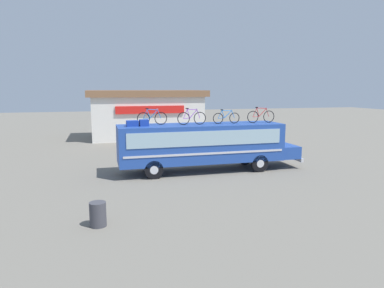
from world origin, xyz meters
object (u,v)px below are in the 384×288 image
luggage_bag_1 (132,123)px  trash_bin (98,214)px  luggage_bag_2 (144,123)px  rooftop_bicycle_3 (226,118)px  rooftop_bicycle_1 (152,118)px  bus (204,143)px  rooftop_bicycle_2 (192,118)px  rooftop_bicycle_4 (261,116)px

luggage_bag_1 → trash_bin: luggage_bag_1 is taller
luggage_bag_1 → luggage_bag_2: bearing=-7.3°
luggage_bag_2 → rooftop_bicycle_3: rooftop_bicycle_3 is taller
rooftop_bicycle_3 → rooftop_bicycle_1: bearing=175.1°
rooftop_bicycle_3 → bus: bearing=-179.5°
rooftop_bicycle_1 → rooftop_bicycle_3: (4.44, -0.38, -0.04)m
luggage_bag_2 → rooftop_bicycle_2: rooftop_bicycle_2 is taller
rooftop_bicycle_3 → rooftop_bicycle_4: 2.24m
luggage_bag_2 → bus: bearing=1.6°
bus → trash_bin: bearing=-130.7°
luggage_bag_2 → trash_bin: (-2.65, -7.15, -2.57)m
luggage_bag_1 → trash_bin: size_ratio=0.75×
rooftop_bicycle_4 → trash_bin: rooftop_bicycle_4 is taller
luggage_bag_1 → rooftop_bicycle_4: rooftop_bicycle_4 is taller
rooftop_bicycle_1 → rooftop_bicycle_4: rooftop_bicycle_4 is taller
luggage_bag_2 → rooftop_bicycle_4: rooftop_bicycle_4 is taller
luggage_bag_1 → rooftop_bicycle_3: 5.62m
rooftop_bicycle_1 → rooftop_bicycle_4: size_ratio=0.97×
luggage_bag_2 → rooftop_bicycle_1: rooftop_bicycle_1 is taller
rooftop_bicycle_2 → trash_bin: size_ratio=1.93×
luggage_bag_1 → luggage_bag_2: luggage_bag_2 is taller
bus → luggage_bag_2: (-3.60, -0.10, 1.34)m
rooftop_bicycle_1 → trash_bin: rooftop_bicycle_1 is taller
luggage_bag_2 → rooftop_bicycle_4: size_ratio=0.29×
luggage_bag_2 → trash_bin: luggage_bag_2 is taller
luggage_bag_2 → rooftop_bicycle_1: 0.77m
luggage_bag_1 → rooftop_bicycle_2: (3.43, -0.07, 0.25)m
luggage_bag_1 → rooftop_bicycle_2: rooftop_bicycle_2 is taller
rooftop_bicycle_4 → trash_bin: (-9.86, -7.20, -2.80)m
luggage_bag_1 → rooftop_bicycle_3: bearing=0.3°
luggage_bag_2 → rooftop_bicycle_1: (0.54, 0.50, 0.22)m
rooftop_bicycle_3 → trash_bin: rooftop_bicycle_3 is taller
luggage_bag_1 → rooftop_bicycle_1: 1.27m
rooftop_bicycle_2 → rooftop_bicycle_4: rooftop_bicycle_4 is taller
rooftop_bicycle_4 → rooftop_bicycle_2: bearing=-179.6°
bus → luggage_bag_1: (-4.24, -0.02, 1.32)m
rooftop_bicycle_1 → bus: bearing=-7.3°
luggage_bag_1 → rooftop_bicycle_4: (7.86, -0.04, 0.25)m
bus → rooftop_bicycle_1: rooftop_bicycle_1 is taller
bus → rooftop_bicycle_4: size_ratio=6.13×
rooftop_bicycle_4 → bus: bearing=179.1°
rooftop_bicycle_4 → luggage_bag_1: bearing=179.7°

